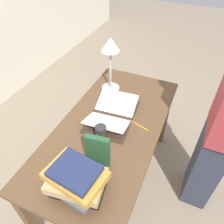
{
  "coord_description": "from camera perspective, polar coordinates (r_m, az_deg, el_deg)",
  "views": [
    {
      "loc": [
        -1.02,
        -0.46,
        1.87
      ],
      "look_at": [
        0.06,
        0.01,
        0.82
      ],
      "focal_mm": 35.0,
      "sensor_mm": 36.0,
      "label": 1
    }
  ],
  "objects": [
    {
      "name": "reading_lamp",
      "position": [
        1.76,
        -0.41,
        15.32
      ],
      "size": [
        0.16,
        0.16,
        0.47
      ],
      "color": "#ADADB2",
      "rests_on": "reading_desk"
    },
    {
      "name": "coffee_mug",
      "position": [
        1.48,
        -3.01,
        -5.38
      ],
      "size": [
        0.11,
        0.08,
        0.1
      ],
      "rotation": [
        0.0,
        0.0,
        3.08
      ],
      "color": "#28282D",
      "rests_on": "reading_desk"
    },
    {
      "name": "reading_desk",
      "position": [
        1.66,
        -0.43,
        -5.86
      ],
      "size": [
        1.46,
        0.71,
        0.74
      ],
      "color": "brown",
      "rests_on": "ground_plane"
    },
    {
      "name": "open_book",
      "position": [
        1.64,
        -0.01,
        -0.47
      ],
      "size": [
        0.5,
        0.35,
        0.08
      ],
      "rotation": [
        0.0,
        0.0,
        0.08
      ],
      "color": "#38281E",
      "rests_on": "reading_desk"
    },
    {
      "name": "book_stack_tall",
      "position": [
        1.21,
        -9.23,
        -17.18
      ],
      "size": [
        0.25,
        0.33,
        0.2
      ],
      "color": "black",
      "rests_on": "reading_desk"
    },
    {
      "name": "ground_plane",
      "position": [
        2.18,
        -0.34,
        -17.22
      ],
      "size": [
        12.0,
        12.0,
        0.0
      ],
      "primitive_type": "plane",
      "color": "gray"
    },
    {
      "name": "book_standing_upright",
      "position": [
        1.29,
        -3.74,
        -10.23
      ],
      "size": [
        0.05,
        0.15,
        0.24
      ],
      "rotation": [
        0.0,
        0.0,
        0.13
      ],
      "color": "#234C2D",
      "rests_on": "reading_desk"
    },
    {
      "name": "pencil",
      "position": [
        1.6,
        6.88,
        -3.37
      ],
      "size": [
        0.06,
        0.17,
        0.01
      ],
      "rotation": [
        0.0,
        0.0,
        -0.31
      ],
      "color": "gold",
      "rests_on": "reading_desk"
    },
    {
      "name": "person_reader",
      "position": [
        1.65,
        26.86,
        -4.25
      ],
      "size": [
        0.36,
        0.22,
        1.61
      ],
      "rotation": [
        0.0,
        0.0,
        3.14
      ],
      "color": "#2D3342",
      "rests_on": "ground_plane"
    }
  ]
}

